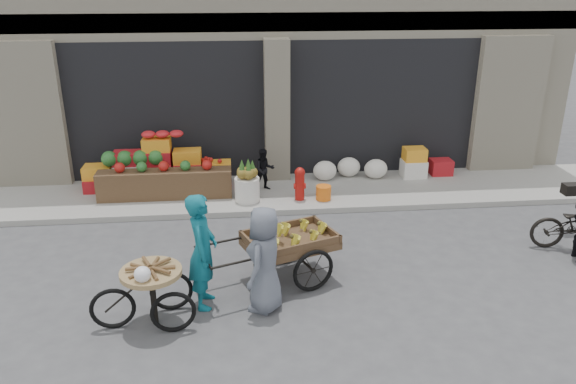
{
  "coord_description": "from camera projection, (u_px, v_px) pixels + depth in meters",
  "views": [
    {
      "loc": [
        -1.01,
        -7.38,
        4.57
      ],
      "look_at": [
        -0.11,
        1.49,
        1.1
      ],
      "focal_mm": 35.0,
      "sensor_mm": 36.0,
      "label": 1
    }
  ],
  "objects": [
    {
      "name": "right_bay_goods",
      "position": [
        390.0,
        166.0,
        13.05
      ],
      "size": [
        3.35,
        0.6,
        0.7
      ],
      "color": "silver",
      "rests_on": "sidewalk"
    },
    {
      "name": "seated_person",
      "position": [
        264.0,
        170.0,
        12.24
      ],
      "size": [
        0.51,
        0.43,
        0.93
      ],
      "primitive_type": "imported",
      "rotation": [
        0.0,
        0.0,
        0.17
      ],
      "color": "black",
      "rests_on": "sidewalk"
    },
    {
      "name": "banana_cart",
      "position": [
        287.0,
        239.0,
        8.75
      ],
      "size": [
        2.51,
        1.67,
        0.98
      ],
      "rotation": [
        0.0,
        0.0,
        0.36
      ],
      "color": "brown",
      "rests_on": "ground"
    },
    {
      "name": "tricycle_cart",
      "position": [
        152.0,
        288.0,
        7.68
      ],
      "size": [
        1.45,
        0.94,
        0.95
      ],
      "rotation": [
        0.0,
        0.0,
        0.13
      ],
      "color": "#9E7F51",
      "rests_on": "ground"
    },
    {
      "name": "fruit_display",
      "position": [
        166.0,
        166.0,
        12.17
      ],
      "size": [
        3.1,
        1.12,
        1.24
      ],
      "color": "#A5161D",
      "rests_on": "sidewalk"
    },
    {
      "name": "fire_hydrant",
      "position": [
        300.0,
        182.0,
        11.73
      ],
      "size": [
        0.22,
        0.22,
        0.71
      ],
      "color": "#A5140F",
      "rests_on": "sidewalk"
    },
    {
      "name": "vendor_grey",
      "position": [
        265.0,
        259.0,
        7.96
      ],
      "size": [
        0.78,
        0.91,
        1.58
      ],
      "primitive_type": "imported",
      "rotation": [
        0.0,
        0.0,
        -2.0
      ],
      "color": "slate",
      "rests_on": "ground"
    },
    {
      "name": "ground",
      "position": [
        305.0,
        294.0,
        8.59
      ],
      "size": [
        80.0,
        80.0,
        0.0
      ],
      "primitive_type": "plane",
      "color": "#424244",
      "rests_on": "ground"
    },
    {
      "name": "vendor_woman",
      "position": [
        203.0,
        251.0,
        8.02
      ],
      "size": [
        0.46,
        0.66,
        1.75
      ],
      "primitive_type": "imported",
      "rotation": [
        0.0,
        0.0,
        1.51
      ],
      "color": "#0E5E6F",
      "rests_on": "ground"
    },
    {
      "name": "pineapple_bin",
      "position": [
        247.0,
        189.0,
        11.72
      ],
      "size": [
        0.52,
        0.52,
        0.5
      ],
      "primitive_type": "cylinder",
      "color": "silver",
      "rests_on": "sidewalk"
    },
    {
      "name": "orange_bucket",
      "position": [
        323.0,
        193.0,
        11.82
      ],
      "size": [
        0.32,
        0.32,
        0.3
      ],
      "primitive_type": "cylinder",
      "color": "orange",
      "rests_on": "sidewalk"
    },
    {
      "name": "sidewalk",
      "position": [
        281.0,
        193.0,
        12.37
      ],
      "size": [
        18.0,
        2.2,
        0.12
      ],
      "primitive_type": "cube",
      "color": "gray",
      "rests_on": "ground"
    },
    {
      "name": "building",
      "position": [
        267.0,
        23.0,
        14.82
      ],
      "size": [
        14.0,
        6.45,
        7.0
      ],
      "color": "beige",
      "rests_on": "ground"
    }
  ]
}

